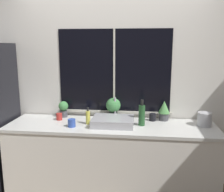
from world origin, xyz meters
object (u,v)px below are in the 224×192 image
Objects in this scene: sink at (113,121)px; mug_black at (153,117)px; bottle_tall at (142,115)px; kettle at (205,119)px; potted_plant_center at (113,107)px; potted_plant_right at (164,110)px; mug_blue at (72,123)px; soap_bottle at (88,117)px; potted_plant_left at (63,108)px; mug_red at (59,117)px.

mug_black is at bearing 25.75° from sink.
bottle_tall is 0.74m from kettle.
kettle is at bearing 4.85° from bottle_tall.
mug_black is (0.50, -0.04, -0.11)m from potted_plant_center.
potted_plant_right is at bearing 15.04° from mug_black.
potted_plant_center is at bearing 175.64° from mug_black.
mug_blue is 1.02× the size of mug_black.
bottle_tall reaches higher than soap_bottle.
mug_black is (0.94, 0.35, -0.00)m from mug_blue.
potted_plant_left is 2.47× the size of mug_red.
sink is 1.07m from kettle.
potted_plant_right reaches higher than mug_blue.
sink is 2.31× the size of potted_plant_left.
sink is 0.31m from soap_bottle.
mug_blue is at bearing -138.45° from potted_plant_center.
bottle_tall reaches higher than potted_plant_left.
sink is 2.37× the size of soap_bottle.
potted_plant_center is 0.70m from mug_red.
potted_plant_right is at bearing 158.24° from kettle.
bottle_tall reaches higher than mug_blue.
soap_bottle is 1.38m from kettle.
potted_plant_left is 1.31m from potted_plant_right.
mug_red is at bearing 178.72° from kettle.
potted_plant_left is 0.78× the size of potted_plant_center.
sink is 0.49m from mug_blue.
soap_bottle reaches higher than mug_blue.
potted_plant_center reaches higher than mug_red.
potted_plant_left reaches higher than kettle.
potted_plant_center is at bearing 41.55° from mug_blue.
bottle_tall is 0.26m from mug_black.
bottle_tall reaches higher than potted_plant_center.
kettle reaches higher than mug_blue.
potted_plant_right is 0.17m from mug_black.
potted_plant_center is at bearing 0.00° from potted_plant_left.
potted_plant_left reaches higher than mug_black.
potted_plant_left is at bearing 158.85° from sink.
mug_black is at bearing 166.53° from kettle.
kettle is (1.77, -0.04, 0.05)m from mug_red.
potted_plant_right is (0.62, 0.27, 0.09)m from sink.
sink is at bearing -154.25° from mug_black.
potted_plant_left is at bearing 180.00° from potted_plant_center.
mug_black is (0.47, 0.23, -0.00)m from sink.
potted_plant_right is at bearing 6.11° from mug_red.
mug_blue is (0.22, -0.39, -0.07)m from potted_plant_left.
potted_plant_center is 0.39m from soap_bottle.
potted_plant_right is 0.81× the size of bottle_tall.
sink is 0.35m from bottle_tall.
potted_plant_right is 2.78× the size of mug_black.
bottle_tall is 3.38× the size of mug_blue.
bottle_tall is (0.34, 0.02, 0.08)m from sink.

